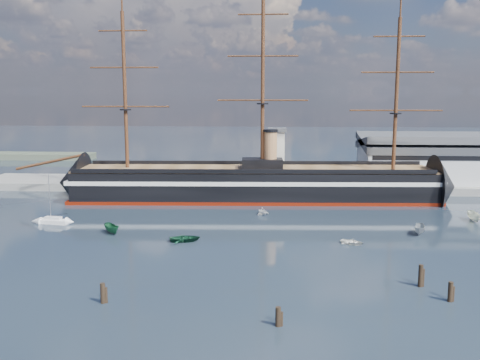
{
  "coord_description": "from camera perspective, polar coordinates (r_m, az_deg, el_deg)",
  "views": [
    {
      "loc": [
        2.41,
        -71.36,
        26.68
      ],
      "look_at": [
        -4.57,
        35.0,
        9.0
      ],
      "focal_mm": 40.0,
      "sensor_mm": 36.0,
      "label": 1
    }
  ],
  "objects": [
    {
      "name": "motorboat_d",
      "position": [
        117.41,
        2.42,
        -3.72
      ],
      "size": [
        5.45,
        4.75,
        1.87
      ],
      "primitive_type": "imported",
      "rotation": [
        0.0,
        0.0,
        0.61
      ],
      "color": "white",
      "rests_on": "ground"
    },
    {
      "name": "piling_near_left",
      "position": [
        72.14,
        -14.38,
        -12.6
      ],
      "size": [
        0.64,
        0.64,
        3.35
      ],
      "primitive_type": "cylinder",
      "color": "black",
      "rests_on": "ground"
    },
    {
      "name": "quay_tower",
      "position": [
        145.35,
        3.97,
        2.71
      ],
      "size": [
        5.0,
        5.0,
        15.0
      ],
      "color": "silver",
      "rests_on": "ground"
    },
    {
      "name": "quay",
      "position": [
        149.95,
        6.6,
        -0.89
      ],
      "size": [
        180.0,
        18.0,
        2.0
      ],
      "primitive_type": "cube",
      "color": "slate",
      "rests_on": "ground"
    },
    {
      "name": "motorboat_b",
      "position": [
        97.42,
        -5.88,
        -6.53
      ],
      "size": [
        2.15,
        3.68,
        1.61
      ],
      "primitive_type": "imported",
      "rotation": [
        0.0,
        0.0,
        1.81
      ],
      "color": "#0F3823",
      "rests_on": "ground"
    },
    {
      "name": "motorboat_f",
      "position": [
        121.43,
        23.7,
        -4.08
      ],
      "size": [
        6.47,
        2.42,
        2.58
      ],
      "primitive_type": "imported",
      "rotation": [
        0.0,
        0.0,
        0.01
      ],
      "color": "white",
      "rests_on": "ground"
    },
    {
      "name": "motorboat_a",
      "position": [
        104.86,
        -13.48,
        -5.59
      ],
      "size": [
        5.85,
        5.33,
        2.32
      ],
      "primitive_type": "imported",
      "rotation": [
        0.0,
        0.0,
        0.69
      ],
      "color": "#1A5732",
      "rests_on": "ground"
    },
    {
      "name": "motorboat_e",
      "position": [
        97.2,
        11.85,
        -6.72
      ],
      "size": [
        2.11,
        2.75,
        1.2
      ],
      "primitive_type": "imported",
      "rotation": [
        0.0,
        0.0,
        1.08
      ],
      "color": "silver",
      "rests_on": "ground"
    },
    {
      "name": "piling_extra",
      "position": [
        79.42,
        18.65,
        -10.73
      ],
      "size": [
        0.64,
        0.64,
        3.86
      ],
      "primitive_type": "cylinder",
      "color": "black",
      "rests_on": "ground"
    },
    {
      "name": "sailboat",
      "position": [
        115.89,
        -19.31,
        -4.1
      ],
      "size": [
        6.58,
        2.75,
        10.21
      ],
      "rotation": [
        0.0,
        0.0,
        -0.14
      ],
      "color": "white",
      "rests_on": "ground"
    },
    {
      "name": "ground",
      "position": [
        114.54,
        2.45,
        -4.06
      ],
      "size": [
        600.0,
        600.0,
        0.0
      ],
      "primitive_type": "plane",
      "color": "black",
      "rests_on": "ground"
    },
    {
      "name": "warehouse",
      "position": [
        162.32,
        23.77,
        2.0
      ],
      "size": [
        63.0,
        21.0,
        11.6
      ],
      "color": "#B7BABC",
      "rests_on": "ground"
    },
    {
      "name": "warship",
      "position": [
        133.47,
        0.77,
        -0.35
      ],
      "size": [
        113.25,
        20.55,
        53.94
      ],
      "rotation": [
        0.0,
        0.0,
        0.05
      ],
      "color": "black",
      "rests_on": "ground"
    },
    {
      "name": "motorboat_c",
      "position": [
        106.93,
        18.6,
        -5.54
      ],
      "size": [
        6.16,
        3.86,
        2.31
      ],
      "primitive_type": "imported",
      "rotation": [
        0.0,
        0.0,
        -0.33
      ],
      "color": "gray",
      "rests_on": "ground"
    },
    {
      "name": "piling_near_mid",
      "position": [
        63.88,
        4.08,
        -15.3
      ],
      "size": [
        0.64,
        0.64,
        3.03
      ],
      "primitive_type": "cylinder",
      "color": "black",
      "rests_on": "ground"
    },
    {
      "name": "piling_near_right",
      "position": [
        75.46,
        21.47,
        -11.97
      ],
      "size": [
        0.64,
        0.64,
        3.34
      ],
      "primitive_type": "cylinder",
      "color": "black",
      "rests_on": "ground"
    }
  ]
}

